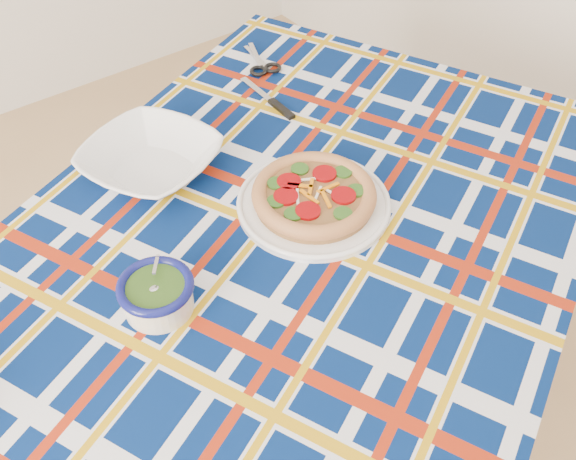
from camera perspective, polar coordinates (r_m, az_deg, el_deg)
dining_table at (r=1.21m, az=-1.74°, el=-5.50°), size 1.84×1.54×0.74m
tablecloth at (r=1.19m, az=-1.77°, el=-4.77°), size 1.88×1.59×0.10m
main_focaccia_plate at (r=1.23m, az=2.32°, el=3.12°), size 0.41×0.41×0.06m
pesto_bowl at (r=1.08m, az=-11.60°, el=-5.48°), size 0.17×0.17×0.08m
serving_bowl at (r=1.34m, az=-12.09°, el=6.08°), size 0.34×0.34×0.06m
table_knife at (r=1.57m, az=-2.67°, el=12.33°), size 0.02×0.22×0.01m
kitchen_scissors at (r=1.70m, az=-2.90°, el=15.24°), size 0.13×0.20×0.02m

